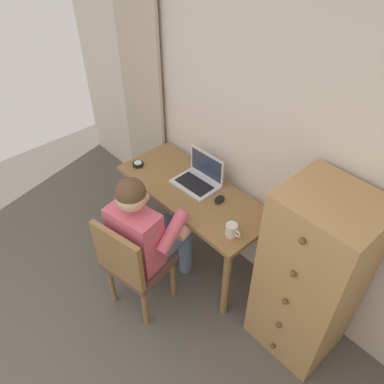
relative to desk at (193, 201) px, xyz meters
The scene contains 10 objects.
wall_back 0.78m from the desk, 46.46° to the left, with size 4.80×0.05×2.50m, color beige.
curtain_panel 1.12m from the desk, 164.46° to the left, with size 0.55×0.03×2.27m, color #BCAD99.
desk is the anchor object (origin of this frame).
dresser 1.05m from the desk, ahead, with size 0.54×0.51×1.32m.
chair 0.67m from the desk, 82.84° to the right, with size 0.49×0.48×0.88m.
person_seated 0.48m from the desk, 84.02° to the right, with size 0.61×0.64×1.20m.
laptop 0.20m from the desk, 109.01° to the left, with size 0.35×0.26×0.24m.
computer_mouse 0.27m from the desk, 14.70° to the left, with size 0.06×0.10×0.03m, color black.
desk_clock 0.56m from the desk, 166.62° to the right, with size 0.09×0.09×0.03m.
coffee_mug 0.56m from the desk, 13.46° to the right, with size 0.12×0.08×0.09m.
Camera 1 is at (1.30, 0.39, 2.61)m, focal length 35.47 mm.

